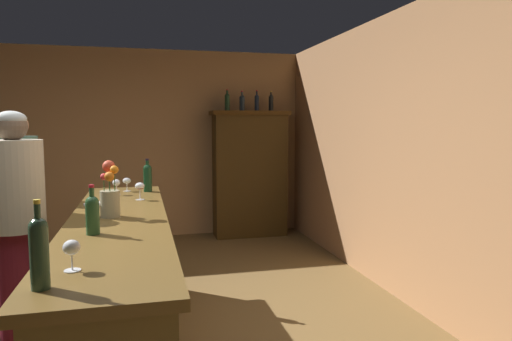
% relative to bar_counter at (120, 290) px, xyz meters
% --- Properties ---
extents(wall_back, '(5.68, 0.12, 2.65)m').
position_rel_bar_counter_xyz_m(wall_back, '(-0.34, 3.62, 0.82)').
color(wall_back, '#AE8051').
rests_on(wall_back, ground).
extents(wall_right, '(0.12, 7.20, 2.65)m').
position_rel_bar_counter_xyz_m(wall_right, '(2.50, 0.02, 0.82)').
color(wall_right, '#AF7B4F').
rests_on(wall_right, ground).
extents(bar_counter, '(0.64, 3.08, 0.99)m').
position_rel_bar_counter_xyz_m(bar_counter, '(0.00, 0.00, 0.00)').
color(bar_counter, brown).
rests_on(bar_counter, ground).
extents(display_cabinet, '(1.10, 0.46, 1.79)m').
position_rel_bar_counter_xyz_m(display_cabinet, '(1.67, 3.30, 0.43)').
color(display_cabinet, '#3D2A0F').
rests_on(display_cabinet, ground).
extents(wine_bottle_pinot, '(0.07, 0.07, 0.34)m').
position_rel_bar_counter_xyz_m(wine_bottle_pinot, '(-0.22, -1.31, 0.64)').
color(wine_bottle_pinot, '#2C4731').
rests_on(wine_bottle_pinot, bar_counter).
extents(wine_bottle_merlot, '(0.08, 0.08, 0.28)m').
position_rel_bar_counter_xyz_m(wine_bottle_merlot, '(-0.12, -0.43, 0.61)').
color(wine_bottle_merlot, '#274F2B').
rests_on(wine_bottle_merlot, bar_counter).
extents(wine_bottle_malbec, '(0.08, 0.08, 0.30)m').
position_rel_bar_counter_xyz_m(wine_bottle_malbec, '(0.21, 1.19, 0.63)').
color(wine_bottle_malbec, '#12341B').
rests_on(wine_bottle_malbec, bar_counter).
extents(wine_glass_front, '(0.07, 0.07, 0.13)m').
position_rel_bar_counter_xyz_m(wine_glass_front, '(0.02, 1.26, 0.58)').
color(wine_glass_front, white).
rests_on(wine_glass_front, bar_counter).
extents(wine_glass_mid, '(0.08, 0.08, 0.14)m').
position_rel_bar_counter_xyz_m(wine_glass_mid, '(0.14, 0.72, 0.60)').
color(wine_glass_mid, white).
rests_on(wine_glass_mid, bar_counter).
extents(wine_glass_rear, '(0.07, 0.07, 0.14)m').
position_rel_bar_counter_xyz_m(wine_glass_rear, '(-0.14, -1.10, 0.59)').
color(wine_glass_rear, white).
rests_on(wine_glass_rear, bar_counter).
extents(wine_glass_spare, '(0.07, 0.07, 0.14)m').
position_rel_bar_counter_xyz_m(wine_glass_spare, '(-0.06, 1.06, 0.59)').
color(wine_glass_spare, white).
rests_on(wine_glass_spare, bar_counter).
extents(flower_arrangement, '(0.13, 0.15, 0.38)m').
position_rel_bar_counter_xyz_m(flower_arrangement, '(-0.05, 0.05, 0.64)').
color(flower_arrangement, tan).
rests_on(flower_arrangement, bar_counter).
extents(cheese_plate, '(0.19, 0.19, 0.01)m').
position_rel_bar_counter_xyz_m(cheese_plate, '(-0.19, 0.57, 0.50)').
color(cheese_plate, white).
rests_on(cheese_plate, bar_counter).
extents(display_bottle_left, '(0.07, 0.07, 0.30)m').
position_rel_bar_counter_xyz_m(display_bottle_left, '(1.35, 3.30, 1.43)').
color(display_bottle_left, '#1B3A21').
rests_on(display_bottle_left, display_cabinet).
extents(display_bottle_midleft, '(0.08, 0.08, 0.28)m').
position_rel_bar_counter_xyz_m(display_bottle_midleft, '(1.56, 3.30, 1.42)').
color(display_bottle_midleft, '#222F39').
rests_on(display_bottle_midleft, display_cabinet).
extents(display_bottle_center, '(0.06, 0.06, 0.29)m').
position_rel_bar_counter_xyz_m(display_bottle_center, '(1.77, 3.30, 1.42)').
color(display_bottle_center, '#1A2538').
rests_on(display_bottle_center, display_cabinet).
extents(display_bottle_midright, '(0.07, 0.07, 0.28)m').
position_rel_bar_counter_xyz_m(display_bottle_midright, '(1.98, 3.30, 1.42)').
color(display_bottle_midright, black).
rests_on(display_bottle_midright, display_cabinet).
extents(patron_in_navy, '(0.39, 0.39, 1.70)m').
position_rel_bar_counter_xyz_m(patron_in_navy, '(-0.69, 0.32, 0.43)').
color(patron_in_navy, maroon).
rests_on(patron_in_navy, ground).
extents(patron_near_entrance, '(0.33, 0.33, 1.71)m').
position_rel_bar_counter_xyz_m(patron_near_entrance, '(-0.83, 0.98, 0.45)').
color(patron_near_entrance, maroon).
rests_on(patron_near_entrance, ground).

